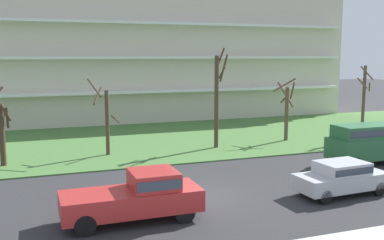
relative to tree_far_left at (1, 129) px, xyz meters
name	(u,v)px	position (x,y,z in m)	size (l,w,h in m)	color
ground	(200,196)	(8.79, -9.09, -2.22)	(160.00, 160.00, 0.00)	#2D2D30
grass_lawn_strip	(133,141)	(8.79, 4.91, -2.18)	(80.00, 16.00, 0.08)	#477238
apartment_building	(102,57)	(8.79, 19.25, 3.98)	(49.41, 13.63, 12.40)	beige
tree_far_left	(1,129)	(0.00, 0.00, 0.00)	(1.53, 1.81, 4.64)	#423023
tree_left	(106,119)	(6.17, 0.76, 0.19)	(2.00, 2.03, 4.98)	#4C3828
tree_center	(217,98)	(13.75, 0.56, 1.31)	(0.76, 1.17, 6.94)	#4C3828
tree_right	(287,109)	(19.67, 1.19, 0.23)	(1.99, 2.01, 4.71)	brown
tree_far_right	(364,100)	(25.55, -0.19, 0.79)	(1.26, 0.94, 5.65)	brown
pickup_red_near_left	(137,195)	(5.42, -11.09, -1.21)	(5.40, 2.01, 1.95)	#B22828
van_green_center_left	(371,140)	(20.69, -6.59, -0.83)	(5.21, 2.03, 2.36)	#2D6B3D
sedan_silver_center_right	(341,177)	(15.05, -11.09, -1.35)	(4.49, 2.03, 1.57)	#B7BABF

